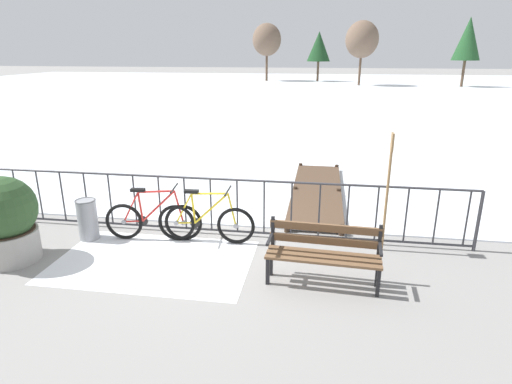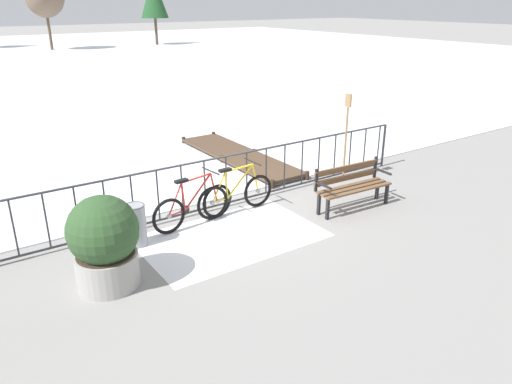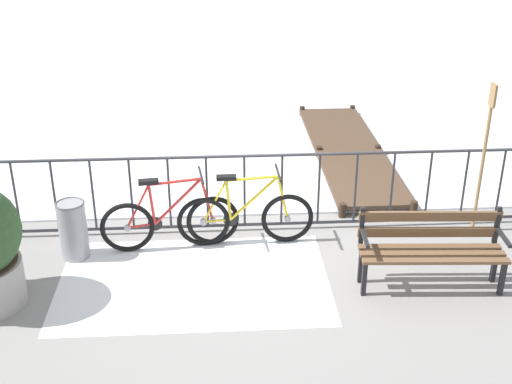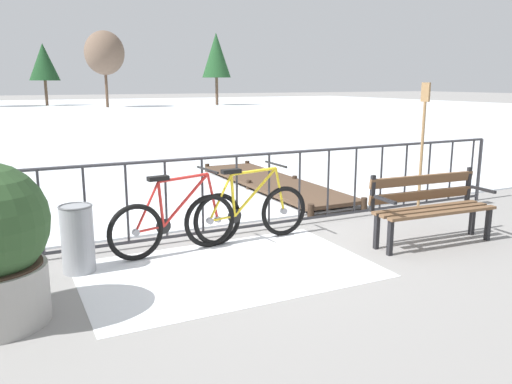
{
  "view_description": "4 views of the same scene",
  "coord_description": "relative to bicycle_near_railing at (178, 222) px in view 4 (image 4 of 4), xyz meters",
  "views": [
    {
      "loc": [
        1.92,
        -6.98,
        3.18
      ],
      "look_at": [
        0.78,
        0.2,
        0.78
      ],
      "focal_mm": 30.07,
      "sensor_mm": 36.0,
      "label": 1
    },
    {
      "loc": [
        -4.58,
        -7.71,
        3.85
      ],
      "look_at": [
        0.18,
        -0.77,
        0.52
      ],
      "focal_mm": 34.13,
      "sensor_mm": 36.0,
      "label": 2
    },
    {
      "loc": [
        -0.35,
        -7.73,
        4.16
      ],
      "look_at": [
        0.1,
        -0.67,
        0.86
      ],
      "focal_mm": 46.74,
      "sensor_mm": 36.0,
      "label": 3
    },
    {
      "loc": [
        -2.72,
        -6.08,
        1.99
      ],
      "look_at": [
        -0.02,
        -0.62,
        0.69
      ],
      "focal_mm": 36.35,
      "sensor_mm": 36.0,
      "label": 4
    }
  ],
  "objects": [
    {
      "name": "trash_bin",
      "position": [
        -1.15,
        -0.15,
        0.0
      ],
      "size": [
        0.35,
        0.35,
        0.73
      ],
      "color": "gray",
      "rests_on": "ground"
    },
    {
      "name": "ground_plane",
      "position": [
        0.94,
        0.4,
        -0.37
      ],
      "size": [
        160.0,
        160.0,
        0.0
      ],
      "primitive_type": "plane",
      "color": "gray"
    },
    {
      "name": "snow_patch",
      "position": [
        0.29,
        -0.8,
        -0.36
      ],
      "size": [
        3.09,
        1.95,
        0.01
      ],
      "primitive_type": "cube",
      "color": "white",
      "rests_on": "ground"
    },
    {
      "name": "park_bench",
      "position": [
        2.95,
        -1.01,
        0.14
      ],
      "size": [
        1.63,
        0.57,
        0.89
      ],
      "color": "brown",
      "rests_on": "ground"
    },
    {
      "name": "tree_east_mid",
      "position": [
        6.01,
        36.51,
        3.79
      ],
      "size": [
        3.03,
        3.03,
        5.84
      ],
      "color": "brown",
      "rests_on": "ground"
    },
    {
      "name": "frozen_pond",
      "position": [
        0.94,
        28.8,
        -0.35
      ],
      "size": [
        80.0,
        56.0,
        0.03
      ],
      "primitive_type": "cube",
      "color": "silver",
      "rests_on": "ground"
    },
    {
      "name": "bicycle_second",
      "position": [
        0.93,
        0.04,
        0.0
      ],
      "size": [
        1.71,
        0.52,
        0.97
      ],
      "color": "black",
      "rests_on": "ground"
    },
    {
      "name": "wooden_dock",
      "position": [
        2.78,
        2.86,
        -0.25
      ],
      "size": [
        1.1,
        4.42,
        0.2
      ],
      "color": "#4C3828",
      "rests_on": "ground"
    },
    {
      "name": "railing_fence",
      "position": [
        0.94,
        0.4,
        0.19
      ],
      "size": [
        9.06,
        0.06,
        1.07
      ],
      "color": "#38383D",
      "rests_on": "ground"
    },
    {
      "name": "bicycle_near_railing",
      "position": [
        0.0,
        0.0,
        0.0
      ],
      "size": [
        1.71,
        0.52,
        0.97
      ],
      "color": "black",
      "rests_on": "ground"
    },
    {
      "name": "tree_west_mid",
      "position": [
        15.2,
        36.27,
        3.79
      ],
      "size": [
        2.42,
        2.42,
        6.03
      ],
      "color": "brown",
      "rests_on": "ground"
    },
    {
      "name": "oar_upright",
      "position": [
        3.92,
        0.19,
        0.77
      ],
      "size": [
        0.04,
        0.16,
        1.98
      ],
      "color": "#937047",
      "rests_on": "ground"
    },
    {
      "name": "tree_centre",
      "position": [
        1.99,
        41.6,
        3.21
      ],
      "size": [
        2.46,
        2.46,
        5.1
      ],
      "color": "brown",
      "rests_on": "ground"
    }
  ]
}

